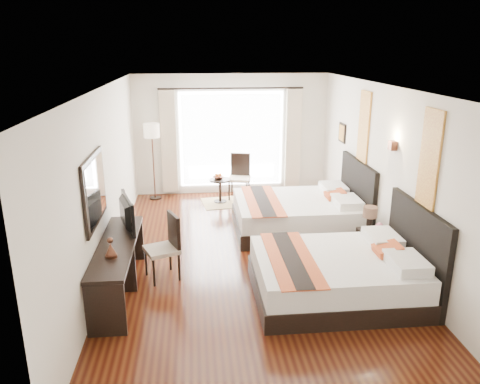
{
  "coord_description": "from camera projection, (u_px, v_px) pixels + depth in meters",
  "views": [
    {
      "loc": [
        -0.86,
        -7.07,
        3.4
      ],
      "look_at": [
        -0.14,
        0.26,
        1.09
      ],
      "focal_mm": 35.0,
      "sensor_mm": 36.0,
      "label": 1
    }
  ],
  "objects": [
    {
      "name": "floor",
      "position": [
        250.0,
        259.0,
        7.81
      ],
      "size": [
        4.5,
        7.5,
        0.01
      ],
      "primitive_type": "cube",
      "color": "#321009",
      "rests_on": "ground"
    },
    {
      "name": "ceiling",
      "position": [
        251.0,
        88.0,
        6.97
      ],
      "size": [
        4.5,
        7.5,
        0.02
      ],
      "primitive_type": "cube",
      "color": "white",
      "rests_on": "wall_headboard"
    },
    {
      "name": "wall_headboard",
      "position": [
        387.0,
        174.0,
        7.6
      ],
      "size": [
        0.01,
        7.5,
        2.8
      ],
      "primitive_type": "cube",
      "color": "silver",
      "rests_on": "floor"
    },
    {
      "name": "wall_desk",
      "position": [
        105.0,
        182.0,
        7.18
      ],
      "size": [
        0.01,
        7.5,
        2.8
      ],
      "primitive_type": "cube",
      "color": "silver",
      "rests_on": "floor"
    },
    {
      "name": "wall_window",
      "position": [
        231.0,
        135.0,
        10.95
      ],
      "size": [
        4.5,
        0.01,
        2.8
      ],
      "primitive_type": "cube",
      "color": "silver",
      "rests_on": "floor"
    },
    {
      "name": "wall_entry",
      "position": [
        305.0,
        300.0,
        3.83
      ],
      "size": [
        4.5,
        0.01,
        2.8
      ],
      "primitive_type": "cube",
      "color": "silver",
      "rests_on": "floor"
    },
    {
      "name": "window_glass",
      "position": [
        231.0,
        139.0,
        10.96
      ],
      "size": [
        2.4,
        0.02,
        2.2
      ],
      "primitive_type": "cube",
      "color": "white",
      "rests_on": "wall_window"
    },
    {
      "name": "sheer_curtain",
      "position": [
        232.0,
        140.0,
        10.9
      ],
      "size": [
        2.3,
        0.02,
        2.1
      ],
      "primitive_type": "cube",
      "color": "white",
      "rests_on": "wall_window"
    },
    {
      "name": "drape_left",
      "position": [
        169.0,
        142.0,
        10.74
      ],
      "size": [
        0.35,
        0.14,
        2.35
      ],
      "primitive_type": "cube",
      "color": "#B9B18F",
      "rests_on": "floor"
    },
    {
      "name": "drape_right",
      "position": [
        293.0,
        140.0,
        11.01
      ],
      "size": [
        0.35,
        0.14,
        2.35
      ],
      "primitive_type": "cube",
      "color": "#B9B18F",
      "rests_on": "floor"
    },
    {
      "name": "art_panel_near",
      "position": [
        429.0,
        160.0,
        6.19
      ],
      "size": [
        0.03,
        0.5,
        1.35
      ],
      "primitive_type": "cube",
      "color": "#903815",
      "rests_on": "wall_headboard"
    },
    {
      "name": "art_panel_far",
      "position": [
        364.0,
        128.0,
        8.55
      ],
      "size": [
        0.03,
        0.5,
        1.35
      ],
      "primitive_type": "cube",
      "color": "#903815",
      "rests_on": "wall_headboard"
    },
    {
      "name": "wall_sconce",
      "position": [
        393.0,
        146.0,
        7.23
      ],
      "size": [
        0.1,
        0.14,
        0.14
      ],
      "primitive_type": "cube",
      "color": "#452518",
      "rests_on": "wall_headboard"
    },
    {
      "name": "mirror_frame",
      "position": [
        94.0,
        190.0,
        6.26
      ],
      "size": [
        0.04,
        1.25,
        0.95
      ],
      "primitive_type": "cube",
      "color": "black",
      "rests_on": "wall_desk"
    },
    {
      "name": "mirror_glass",
      "position": [
        96.0,
        190.0,
        6.27
      ],
      "size": [
        0.01,
        1.12,
        0.82
      ],
      "primitive_type": "cube",
      "color": "white",
      "rests_on": "mirror_frame"
    },
    {
      "name": "bed_near",
      "position": [
        342.0,
        273.0,
        6.57
      ],
      "size": [
        2.32,
        1.81,
        1.31
      ],
      "color": "black",
      "rests_on": "floor"
    },
    {
      "name": "bed_far",
      "position": [
        301.0,
        213.0,
        8.93
      ],
      "size": [
        2.37,
        1.85,
        1.34
      ],
      "color": "black",
      "rests_on": "floor"
    },
    {
      "name": "nightstand",
      "position": [
        372.0,
        246.0,
        7.72
      ],
      "size": [
        0.4,
        0.5,
        0.48
      ],
      "primitive_type": "cube",
      "color": "black",
      "rests_on": "floor"
    },
    {
      "name": "table_lamp",
      "position": [
        370.0,
        214.0,
        7.69
      ],
      "size": [
        0.24,
        0.24,
        0.37
      ],
      "color": "black",
      "rests_on": "nightstand"
    },
    {
      "name": "vase",
      "position": [
        379.0,
        232.0,
        7.45
      ],
      "size": [
        0.12,
        0.12,
        0.13
      ],
      "primitive_type": "imported",
      "rotation": [
        0.0,
        0.0,
        0.02
      ],
      "color": "black",
      "rests_on": "nightstand"
    },
    {
      "name": "console_desk",
      "position": [
        119.0,
        268.0,
        6.64
      ],
      "size": [
        0.5,
        2.2,
        0.76
      ],
      "primitive_type": "cube",
      "color": "black",
      "rests_on": "floor"
    },
    {
      "name": "television",
      "position": [
        122.0,
        213.0,
        6.97
      ],
      "size": [
        0.36,
        0.87,
        0.5
      ],
      "primitive_type": "imported",
      "rotation": [
        0.0,
        0.0,
        1.86
      ],
      "color": "black",
      "rests_on": "console_desk"
    },
    {
      "name": "bronze_figurine",
      "position": [
        111.0,
        248.0,
        6.08
      ],
      "size": [
        0.21,
        0.21,
        0.24
      ],
      "primitive_type": null,
      "rotation": [
        0.0,
        0.0,
        -0.4
      ],
      "color": "#452518",
      "rests_on": "console_desk"
    },
    {
      "name": "desk_chair",
      "position": [
        164.0,
        259.0,
        7.09
      ],
      "size": [
        0.6,
        0.6,
        1.0
      ],
      "rotation": [
        0.0,
        0.0,
        3.53
      ],
      "color": "tan",
      "rests_on": "floor"
    },
    {
      "name": "floor_lamp",
      "position": [
        152.0,
        135.0,
        10.42
      ],
      "size": [
        0.35,
        0.35,
        1.75
      ],
      "color": "black",
      "rests_on": "floor"
    },
    {
      "name": "side_table",
      "position": [
        220.0,
        191.0,
        10.55
      ],
      "size": [
        0.47,
        0.47,
        0.54
      ],
      "primitive_type": "cylinder",
      "color": "black",
      "rests_on": "floor"
    },
    {
      "name": "fruit_bowl",
      "position": [
        218.0,
        178.0,
        10.48
      ],
      "size": [
        0.31,
        0.31,
        0.06
      ],
      "primitive_type": "imported",
      "rotation": [
        0.0,
        0.0,
        0.39
      ],
      "color": "#4E2C1B",
      "rests_on": "side_table"
    },
    {
      "name": "window_chair",
      "position": [
        239.0,
        185.0,
        10.81
      ],
      "size": [
        0.58,
        0.58,
        1.03
      ],
      "rotation": [
        0.0,
        0.0,
        -1.81
      ],
      "color": "tan",
      "rests_on": "floor"
    },
    {
      "name": "jute_rug",
      "position": [
        230.0,
        202.0,
        10.59
      ],
      "size": [
        1.33,
        0.99,
        0.01
      ],
      "primitive_type": "cube",
      "rotation": [
        0.0,
        0.0,
        0.13
      ],
      "color": "tan",
      "rests_on": "floor"
    }
  ]
}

